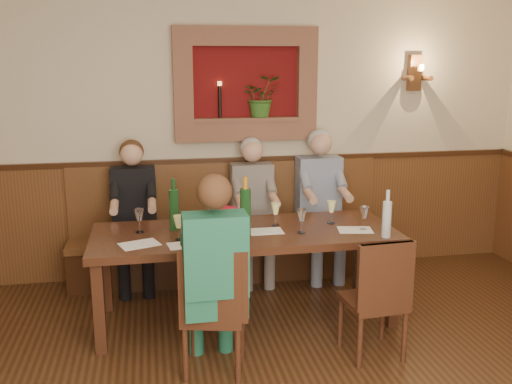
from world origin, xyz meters
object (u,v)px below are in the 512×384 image
chair_near_left (214,334)px  person_bench_mid (253,223)px  person_bench_left (135,229)px  person_bench_right (320,217)px  water_bottle (387,218)px  dining_table (245,240)px  spittoon_bucket (225,223)px  wine_bottle_green_b (174,209)px  chair_near_right (373,321)px  person_chair_front (214,292)px  bench (229,244)px  wine_bottle_green_a (245,211)px

chair_near_left → person_bench_mid: bearing=84.0°
chair_near_left → person_bench_left: (-0.54, 1.60, 0.30)m
person_bench_right → water_bottle: person_bench_right is taller
person_bench_mid → water_bottle: 1.49m
dining_table → water_bottle: bearing=-19.5°
spittoon_bucket → wine_bottle_green_b: (-0.37, 0.27, 0.06)m
person_bench_left → wine_bottle_green_b: (0.33, -0.71, 0.36)m
chair_near_right → spittoon_bucket: bearing=143.5°
dining_table → person_chair_front: size_ratio=1.72×
spittoon_bucket → dining_table: bearing=37.2°
bench → wine_bottle_green_b: wine_bottle_green_b is taller
chair_near_right → person_bench_right: size_ratio=0.62×
chair_near_left → person_chair_front: bearing=-61.3°
person_bench_right → wine_bottle_green_b: 1.63m
bench → water_bottle: 1.76m
person_bench_mid → chair_near_right: bearing=-70.1°
dining_table → wine_bottle_green_b: (-0.55, 0.13, 0.25)m
wine_bottle_green_a → person_bench_mid: bearing=76.1°
person_bench_left → person_bench_mid: 1.10m
person_bench_right → wine_bottle_green_a: person_bench_right is taller
bench → chair_near_right: bench is taller
wine_bottle_green_a → chair_near_left: bearing=-116.5°
person_bench_mid → wine_bottle_green_b: 1.10m
person_bench_left → water_bottle: person_bench_left is taller
chair_near_right → person_chair_front: person_chair_front is taller
person_bench_left → person_bench_mid: bearing=0.0°
person_bench_right → spittoon_bucket: (-1.06, -0.97, 0.27)m
person_bench_left → spittoon_bucket: size_ratio=6.13×
bench → chair_near_right: bearing=-64.8°
person_bench_mid → person_bench_right: person_bench_right is taller
chair_near_left → chair_near_right: 1.14m
person_bench_left → person_chair_front: 1.71m
dining_table → person_bench_right: (0.89, 0.84, -0.08)m
person_chair_front → wine_bottle_green_a: size_ratio=3.06×
chair_near_right → person_bench_right: bearing=82.9°
chair_near_right → person_bench_mid: bearing=105.9°
person_bench_left → person_bench_mid: person_bench_left is taller
chair_near_left → wine_bottle_green_a: size_ratio=2.01×
person_chair_front → wine_bottle_green_b: size_ratio=3.34×
dining_table → wine_bottle_green_b: 0.61m
person_bench_left → wine_bottle_green_a: bearing=-47.3°
person_chair_front → chair_near_right: bearing=1.1°
person_chair_front → person_bench_left: bearing=108.5°
bench → wine_bottle_green_a: 1.21m
water_bottle → person_bench_left: bearing=147.8°
chair_near_left → person_bench_mid: (0.56, 1.60, 0.30)m
person_bench_mid → spittoon_bucket: (-0.40, -0.97, 0.30)m
water_bottle → spittoon_bucket: bearing=169.2°
person_bench_left → spittoon_bucket: bearing=-54.2°
dining_table → person_bench_left: (-0.88, 0.84, -0.11)m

